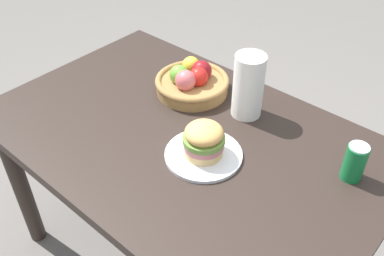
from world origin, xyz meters
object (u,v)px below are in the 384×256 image
at_px(plate, 204,155).
at_px(sandwich, 204,140).
at_px(soda_can, 355,162).
at_px(paper_towel_roll, 248,86).
at_px(fruit_basket, 192,81).

bearing_deg(plate, sandwich, 180.00).
height_order(soda_can, paper_towel_roll, paper_towel_roll).
height_order(soda_can, fruit_basket, soda_can).
xyz_separation_m(sandwich, soda_can, (0.40, 0.23, -0.01)).
height_order(fruit_basket, paper_towel_roll, paper_towel_roll).
height_order(plate, soda_can, soda_can).
xyz_separation_m(plate, soda_can, (0.40, 0.23, 0.06)).
distance_m(sandwich, soda_can, 0.46).
distance_m(plate, paper_towel_roll, 0.31).
bearing_deg(paper_towel_roll, sandwich, -83.55).
height_order(plate, sandwich, sandwich).
bearing_deg(fruit_basket, soda_can, -2.66).
bearing_deg(sandwich, plate, 0.00).
xyz_separation_m(sandwich, paper_towel_roll, (-0.03, 0.28, 0.05)).
relative_size(sandwich, soda_can, 1.09).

